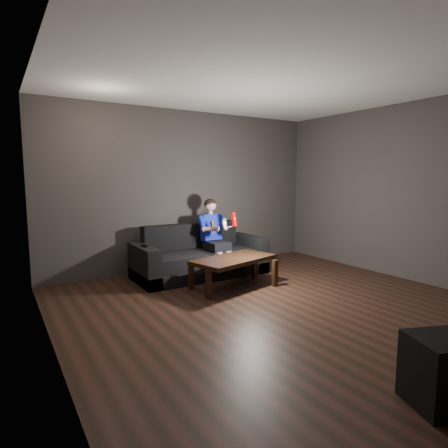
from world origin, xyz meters
TOP-DOWN VIEW (x-y plane):
  - floor at (0.00, 0.00)m, footprint 5.00×5.00m
  - back_wall at (0.00, 2.50)m, footprint 5.00×0.04m
  - left_wall at (-2.50, 0.00)m, footprint 0.04×5.00m
  - right_wall at (2.50, 0.00)m, footprint 0.04×5.00m
  - ceiling at (0.00, 0.00)m, footprint 5.00×5.00m
  - sofa at (-0.11, 1.87)m, footprint 2.10×0.90m
  - child at (0.13, 1.82)m, footprint 0.47×0.58m
  - wii_remote_red at (0.21, 1.37)m, footprint 0.07×0.09m
  - nunchuk_white at (0.05, 1.37)m, footprint 0.08×0.11m
  - wii_remote_black at (-1.06, 1.79)m, footprint 0.06×0.15m
  - coffee_table at (-0.03, 0.99)m, footprint 1.33×0.89m

SIDE VIEW (x-z plane):
  - floor at x=0.00m, z-range 0.00..0.00m
  - sofa at x=-0.11m, z-range -0.14..0.67m
  - coffee_table at x=-0.03m, z-range 0.16..0.60m
  - wii_remote_black at x=-1.06m, z-range 0.57..0.60m
  - child at x=0.13m, z-range 0.13..1.29m
  - nunchuk_white at x=0.05m, z-range 0.81..0.97m
  - wii_remote_red at x=0.21m, z-range 0.83..1.04m
  - back_wall at x=0.00m, z-range 0.00..2.70m
  - left_wall at x=-2.50m, z-range 0.00..2.70m
  - right_wall at x=2.50m, z-range 0.00..2.70m
  - ceiling at x=0.00m, z-range 2.69..2.71m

